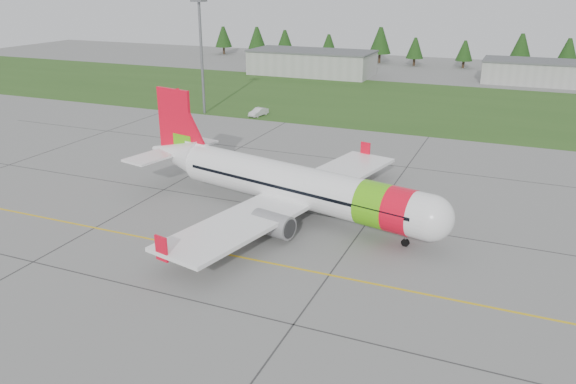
% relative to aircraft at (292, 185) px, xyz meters
% --- Properties ---
extents(ground, '(320.00, 320.00, 0.00)m').
position_rel_aircraft_xyz_m(ground, '(-2.02, -18.94, -3.37)').
color(ground, gray).
rests_on(ground, ground).
extents(aircraft, '(38.11, 35.75, 11.69)m').
position_rel_aircraft_xyz_m(aircraft, '(0.00, 0.00, 0.00)').
color(aircraft, white).
rests_on(aircraft, ground).
extents(service_van, '(1.80, 1.74, 4.48)m').
position_rel_aircraft_xyz_m(service_van, '(-23.66, 41.01, -1.13)').
color(service_van, silver).
rests_on(service_van, ground).
extents(grass_strip, '(320.00, 50.00, 0.03)m').
position_rel_aircraft_xyz_m(grass_strip, '(-2.02, 63.06, -3.36)').
color(grass_strip, '#30561E').
rests_on(grass_strip, ground).
extents(taxi_guideline, '(120.00, 0.25, 0.02)m').
position_rel_aircraft_xyz_m(taxi_guideline, '(-2.02, -10.94, -3.36)').
color(taxi_guideline, gold).
rests_on(taxi_guideline, ground).
extents(hangar_west, '(32.00, 14.00, 6.00)m').
position_rel_aircraft_xyz_m(hangar_west, '(-32.02, 91.06, -0.37)').
color(hangar_west, '#A8A8A3').
rests_on(hangar_west, ground).
extents(hangar_east, '(24.00, 12.00, 5.20)m').
position_rel_aircraft_xyz_m(hangar_east, '(22.98, 99.06, -0.77)').
color(hangar_east, '#A8A8A3').
rests_on(hangar_east, ground).
extents(floodlight_mast, '(0.50, 0.50, 20.00)m').
position_rel_aircraft_xyz_m(floodlight_mast, '(-34.02, 39.06, 6.63)').
color(floodlight_mast, slate).
rests_on(floodlight_mast, ground).
extents(treeline, '(160.00, 8.00, 10.00)m').
position_rel_aircraft_xyz_m(treeline, '(-2.02, 119.06, 1.63)').
color(treeline, '#1C3F14').
rests_on(treeline, ground).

